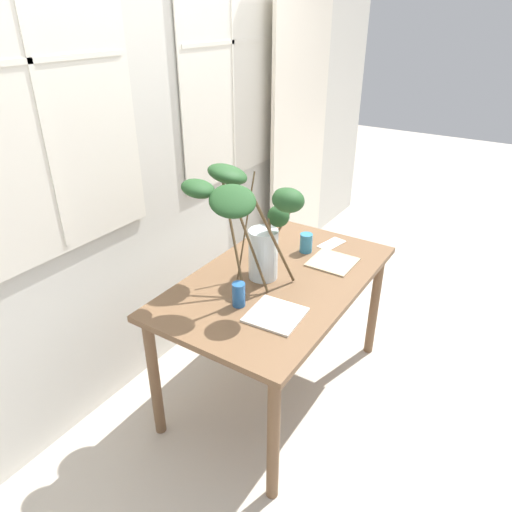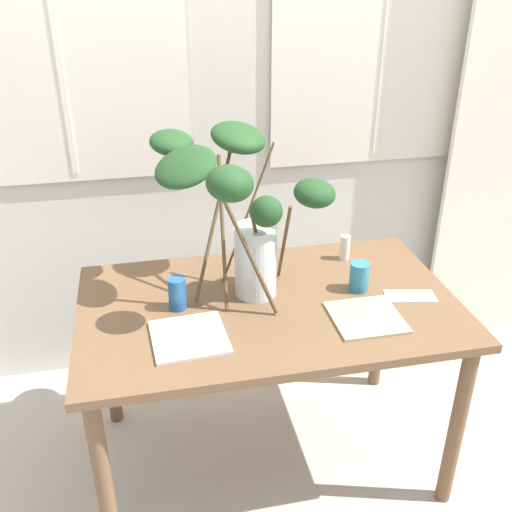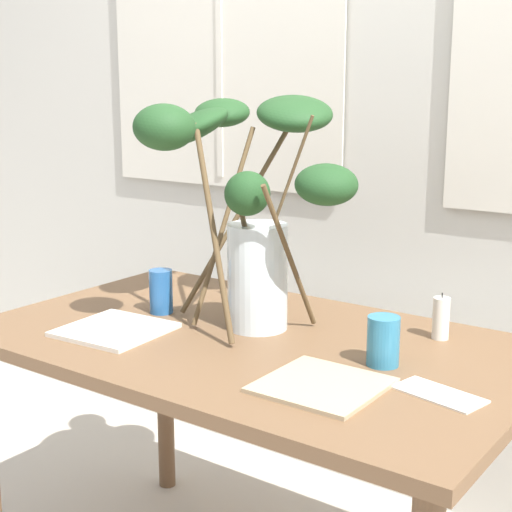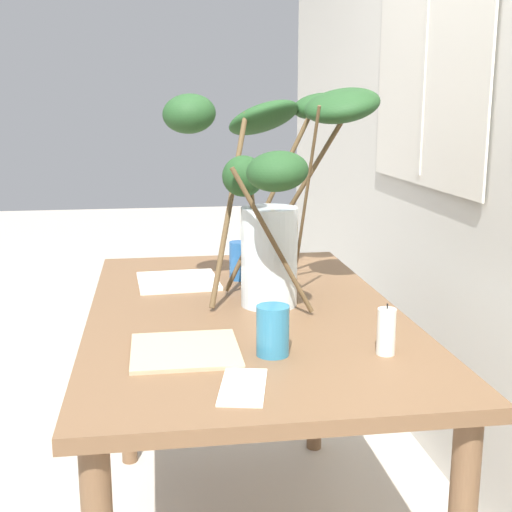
% 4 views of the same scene
% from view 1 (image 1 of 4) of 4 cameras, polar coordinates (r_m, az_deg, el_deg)
% --- Properties ---
extents(ground, '(14.00, 14.00, 0.00)m').
position_cam_1_polar(ground, '(2.93, 2.36, -15.51)').
color(ground, '#B7AD9E').
extents(back_wall_with_windows, '(5.95, 0.14, 3.04)m').
position_cam_1_polar(back_wall_with_windows, '(2.67, -12.95, 16.85)').
color(back_wall_with_windows, beige).
rests_on(back_wall_with_windows, ground).
extents(curtain_sheer_side, '(0.84, 0.03, 2.40)m').
position_cam_1_polar(curtain_sheer_side, '(3.80, 5.42, 15.48)').
color(curtain_sheer_side, silver).
rests_on(curtain_sheer_side, ground).
extents(dining_table, '(1.36, 0.82, 0.76)m').
position_cam_1_polar(dining_table, '(2.52, 2.65, -4.49)').
color(dining_table, brown).
rests_on(dining_table, ground).
extents(vase_with_branches, '(0.66, 0.62, 0.61)m').
position_cam_1_polar(vase_with_branches, '(2.29, -0.20, 4.58)').
color(vase_with_branches, silver).
rests_on(vase_with_branches, dining_table).
extents(drinking_glass_blue_left, '(0.06, 0.06, 0.12)m').
position_cam_1_polar(drinking_glass_blue_left, '(2.22, -2.12, -4.71)').
color(drinking_glass_blue_left, '#235693').
rests_on(drinking_glass_blue_left, dining_table).
extents(drinking_glass_blue_right, '(0.07, 0.07, 0.11)m').
position_cam_1_polar(drinking_glass_blue_right, '(2.72, 6.12, 1.60)').
color(drinking_glass_blue_right, teal).
rests_on(drinking_glass_blue_right, dining_table).
extents(plate_square_left, '(0.26, 0.26, 0.01)m').
position_cam_1_polar(plate_square_left, '(2.17, 2.39, -7.17)').
color(plate_square_left, silver).
rests_on(plate_square_left, dining_table).
extents(plate_square_right, '(0.24, 0.24, 0.01)m').
position_cam_1_polar(plate_square_right, '(2.64, 9.29, -0.73)').
color(plate_square_right, tan).
rests_on(plate_square_right, dining_table).
extents(napkin_folded, '(0.19, 0.12, 0.00)m').
position_cam_1_polar(napkin_folded, '(2.85, 9.19, 1.47)').
color(napkin_folded, silver).
rests_on(napkin_folded, dining_table).
extents(pillar_candle, '(0.04, 0.04, 0.12)m').
position_cam_1_polar(pillar_candle, '(2.85, 2.02, 2.97)').
color(pillar_candle, silver).
rests_on(pillar_candle, dining_table).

